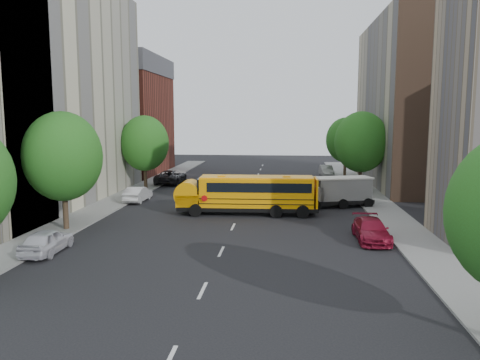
# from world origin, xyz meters

# --- Properties ---
(ground) EXTENTS (120.00, 120.00, 0.00)m
(ground) POSITION_xyz_m (0.00, 0.00, 0.00)
(ground) COLOR black
(ground) RESTS_ON ground
(sidewalk_left) EXTENTS (3.00, 80.00, 0.12)m
(sidewalk_left) POSITION_xyz_m (-11.50, 5.00, 0.06)
(sidewalk_left) COLOR slate
(sidewalk_left) RESTS_ON ground
(sidewalk_right) EXTENTS (3.00, 80.00, 0.12)m
(sidewalk_right) POSITION_xyz_m (11.50, 5.00, 0.06)
(sidewalk_right) COLOR slate
(sidewalk_right) RESTS_ON ground
(lane_markings) EXTENTS (0.15, 64.00, 0.01)m
(lane_markings) POSITION_xyz_m (0.00, 10.00, 0.01)
(lane_markings) COLOR silver
(lane_markings) RESTS_ON ground
(building_left_cream) EXTENTS (10.00, 26.00, 20.00)m
(building_left_cream) POSITION_xyz_m (-18.00, 6.00, 10.00)
(building_left_cream) COLOR beige
(building_left_cream) RESTS_ON ground
(building_left_redbrick) EXTENTS (10.00, 15.00, 13.00)m
(building_left_redbrick) POSITION_xyz_m (-18.00, 28.00, 6.50)
(building_left_redbrick) COLOR maroon
(building_left_redbrick) RESTS_ON ground
(building_right_far) EXTENTS (10.00, 22.00, 18.00)m
(building_right_far) POSITION_xyz_m (18.00, 20.00, 9.00)
(building_right_far) COLOR tan
(building_right_far) RESTS_ON ground
(building_right_sidewall) EXTENTS (10.10, 0.30, 18.00)m
(building_right_sidewall) POSITION_xyz_m (18.00, 9.00, 9.00)
(building_right_sidewall) COLOR brown
(building_right_sidewall) RESTS_ON ground
(street_tree_1) EXTENTS (5.12, 5.12, 7.90)m
(street_tree_1) POSITION_xyz_m (-11.00, -4.00, 4.95)
(street_tree_1) COLOR #38281C
(street_tree_1) RESTS_ON ground
(street_tree_2) EXTENTS (4.99, 4.99, 7.71)m
(street_tree_2) POSITION_xyz_m (-11.00, 14.00, 4.83)
(street_tree_2) COLOR #38281C
(street_tree_2) RESTS_ON ground
(street_tree_4) EXTENTS (5.25, 5.25, 8.10)m
(street_tree_4) POSITION_xyz_m (11.00, 14.00, 5.08)
(street_tree_4) COLOR #38281C
(street_tree_4) RESTS_ON ground
(street_tree_5) EXTENTS (4.86, 4.86, 7.51)m
(street_tree_5) POSITION_xyz_m (11.00, 26.00, 4.70)
(street_tree_5) COLOR #38281C
(street_tree_5) RESTS_ON ground
(school_bus) EXTENTS (10.87, 2.97, 3.04)m
(school_bus) POSITION_xyz_m (0.55, 2.42, 1.70)
(school_bus) COLOR black
(school_bus) RESTS_ON ground
(safari_truck) EXTENTS (6.23, 3.57, 2.52)m
(safari_truck) POSITION_xyz_m (7.95, 6.13, 1.34)
(safari_truck) COLOR black
(safari_truck) RESTS_ON ground
(parked_car_0) EXTENTS (1.73, 4.11, 1.39)m
(parked_car_0) POSITION_xyz_m (-9.59, -9.24, 0.69)
(parked_car_0) COLOR silver
(parked_car_0) RESTS_ON ground
(parked_car_1) EXTENTS (1.54, 4.19, 1.37)m
(parked_car_1) POSITION_xyz_m (-9.60, 6.97, 0.68)
(parked_car_1) COLOR silver
(parked_car_1) RESTS_ON ground
(parked_car_2) EXTENTS (2.82, 5.74, 1.57)m
(parked_car_2) POSITION_xyz_m (-9.40, 18.42, 0.78)
(parked_car_2) COLOR black
(parked_car_2) RESTS_ON ground
(parked_car_3) EXTENTS (1.95, 4.66, 1.35)m
(parked_car_3) POSITION_xyz_m (8.80, -4.81, 0.67)
(parked_car_3) COLOR maroon
(parked_car_3) RESTS_ON ground
(parked_car_4) EXTENTS (2.21, 4.55, 1.50)m
(parked_car_4) POSITION_xyz_m (9.60, 14.96, 0.75)
(parked_car_4) COLOR #383F62
(parked_car_4) RESTS_ON ground
(parked_car_5) EXTENTS (1.78, 4.33, 1.39)m
(parked_car_5) POSITION_xyz_m (8.81, 27.15, 0.70)
(parked_car_5) COLOR gray
(parked_car_5) RESTS_ON ground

